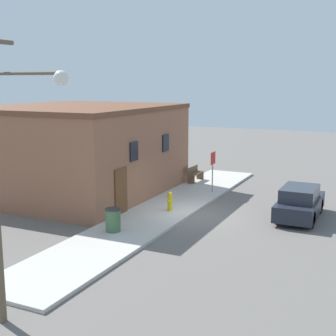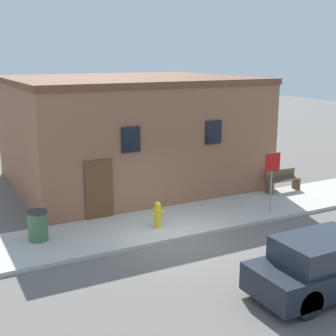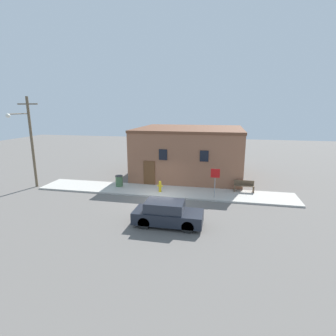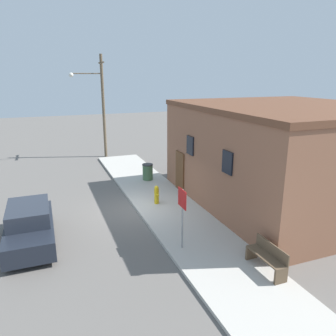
{
  "view_description": "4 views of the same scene",
  "coord_description": "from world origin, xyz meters",
  "px_view_note": "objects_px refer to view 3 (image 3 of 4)",
  "views": [
    {
      "loc": [
        -19.07,
        -7.77,
        5.99
      ],
      "look_at": [
        0.43,
        1.45,
        2.0
      ],
      "focal_mm": 50.0,
      "sensor_mm": 36.0,
      "label": 1
    },
    {
      "loc": [
        -6.63,
        -11.93,
        5.65
      ],
      "look_at": [
        0.43,
        1.45,
        2.0
      ],
      "focal_mm": 50.0,
      "sensor_mm": 36.0,
      "label": 2
    },
    {
      "loc": [
        4.49,
        -18.19,
        6.64
      ],
      "look_at": [
        0.43,
        1.45,
        2.0
      ],
      "focal_mm": 28.0,
      "sensor_mm": 36.0,
      "label": 3
    },
    {
      "loc": [
        13.7,
        -3.66,
        6.03
      ],
      "look_at": [
        0.43,
        1.45,
        2.0
      ],
      "focal_mm": 35.0,
      "sensor_mm": 36.0,
      "label": 4
    }
  ],
  "objects_px": {
    "stop_sign": "(215,178)",
    "trash_bin": "(119,181)",
    "fire_hydrant": "(160,186)",
    "utility_pole": "(30,139)",
    "parked_car": "(167,214)",
    "bench": "(244,186)"
  },
  "relations": [
    {
      "from": "fire_hydrant",
      "to": "utility_pole",
      "type": "relative_size",
      "value": 0.12
    },
    {
      "from": "trash_bin",
      "to": "utility_pole",
      "type": "height_order",
      "value": "utility_pole"
    },
    {
      "from": "bench",
      "to": "parked_car",
      "type": "distance_m",
      "value": 8.42
    },
    {
      "from": "stop_sign",
      "to": "trash_bin",
      "type": "bearing_deg",
      "value": 170.93
    },
    {
      "from": "utility_pole",
      "to": "parked_car",
      "type": "xyz_separation_m",
      "value": [
        12.57,
        -4.96,
        -3.46
      ]
    },
    {
      "from": "trash_bin",
      "to": "parked_car",
      "type": "height_order",
      "value": "parked_car"
    },
    {
      "from": "bench",
      "to": "trash_bin",
      "type": "bearing_deg",
      "value": -176.33
    },
    {
      "from": "bench",
      "to": "parked_car",
      "type": "bearing_deg",
      "value": -124.42
    },
    {
      "from": "fire_hydrant",
      "to": "trash_bin",
      "type": "xyz_separation_m",
      "value": [
        -3.73,
        0.74,
        0.03
      ]
    },
    {
      "from": "fire_hydrant",
      "to": "stop_sign",
      "type": "relative_size",
      "value": 0.41
    },
    {
      "from": "stop_sign",
      "to": "trash_bin",
      "type": "relative_size",
      "value": 2.35
    },
    {
      "from": "stop_sign",
      "to": "bench",
      "type": "xyz_separation_m",
      "value": [
        2.24,
        1.93,
        -1.09
      ]
    },
    {
      "from": "bench",
      "to": "trash_bin",
      "type": "xyz_separation_m",
      "value": [
        -10.24,
        -0.66,
        0.02
      ]
    },
    {
      "from": "trash_bin",
      "to": "utility_pole",
      "type": "bearing_deg",
      "value": -169.36
    },
    {
      "from": "bench",
      "to": "trash_bin",
      "type": "distance_m",
      "value": 10.26
    },
    {
      "from": "fire_hydrant",
      "to": "bench",
      "type": "bearing_deg",
      "value": 12.15
    },
    {
      "from": "stop_sign",
      "to": "utility_pole",
      "type": "xyz_separation_m",
      "value": [
        -15.09,
        -0.06,
        2.5
      ]
    },
    {
      "from": "trash_bin",
      "to": "bench",
      "type": "bearing_deg",
      "value": 3.67
    },
    {
      "from": "fire_hydrant",
      "to": "utility_pole",
      "type": "bearing_deg",
      "value": -176.89
    },
    {
      "from": "trash_bin",
      "to": "parked_car",
      "type": "bearing_deg",
      "value": -48.97
    },
    {
      "from": "bench",
      "to": "utility_pole",
      "type": "xyz_separation_m",
      "value": [
        -17.33,
        -1.99,
        3.59
      ]
    },
    {
      "from": "fire_hydrant",
      "to": "trash_bin",
      "type": "height_order",
      "value": "trash_bin"
    }
  ]
}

